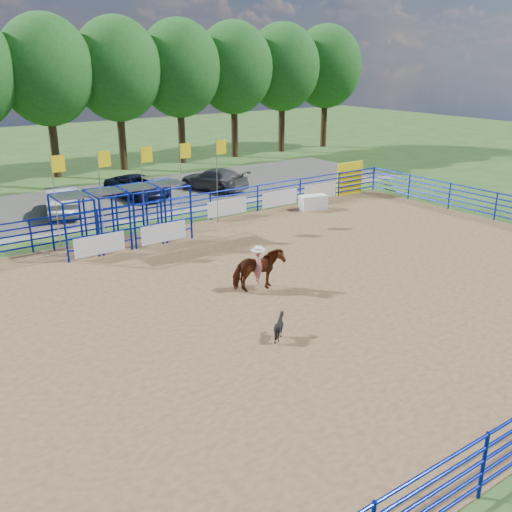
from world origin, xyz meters
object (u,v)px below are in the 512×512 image
car_b (62,200)px  calf (279,326)px  horse_and_rider (258,268)px  car_d (214,179)px  announcer_table (313,202)px  car_c (138,187)px

car_b → calf: bearing=108.2°
horse_and_rider → car_d: horse_and_rider is taller
horse_and_rider → car_b: 15.03m
announcer_table → horse_and_rider: (-9.24, -7.71, 0.45)m
car_c → car_d: (4.81, -0.88, 0.02)m
horse_and_rider → calf: size_ratio=2.96×
announcer_table → car_d: car_d is taller
horse_and_rider → car_d: bearing=64.2°
car_b → car_d: 9.69m
announcer_table → calf: announcer_table is taller
calf → announcer_table: bearing=-42.1°
announcer_table → car_c: (-6.73, 8.30, 0.25)m
horse_and_rider → car_c: size_ratio=0.48×
calf → car_b: bearing=4.6°
announcer_table → car_b: 13.63m
car_c → car_b: bearing=-175.7°
calf → car_b: car_b is taller
car_c → calf: bearing=-111.3°
calf → horse_and_rider: bearing=-23.5°
car_b → car_d: size_ratio=0.97×
announcer_table → calf: bearing=-134.4°
car_b → announcer_table: bearing=164.4°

